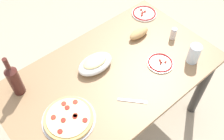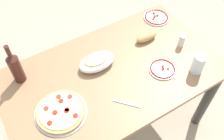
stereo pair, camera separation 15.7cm
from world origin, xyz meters
TOP-DOWN VIEW (x-y plane):
  - ground_plane at (0.00, 0.00)m, footprint 8.00×8.00m
  - dining_table at (0.00, 0.00)m, footprint 1.38×0.80m
  - pepperoni_pizza at (-0.39, -0.09)m, footprint 0.30×0.30m
  - baked_pasta_dish at (-0.05, 0.10)m, footprint 0.24×0.15m
  - wine_bottle at (-0.50, 0.25)m, footprint 0.07×0.07m
  - water_glass at (0.46, -0.26)m, footprint 0.08×0.08m
  - side_plate_near at (0.29, -0.15)m, footprint 0.17×0.17m
  - side_plate_far at (0.56, 0.28)m, footprint 0.19×0.19m
  - bread_loaf at (0.36, 0.13)m, footprint 0.16×0.07m
  - spice_shaker at (0.53, -0.04)m, footprint 0.04×0.04m
  - fork_right at (-0.04, -0.23)m, footprint 0.13×0.14m

SIDE VIEW (x-z plane):
  - ground_plane at x=0.00m, z-range 0.00..0.00m
  - dining_table at x=0.00m, z-range 0.24..0.95m
  - fork_right at x=-0.04m, z-range 0.71..0.72m
  - side_plate_far at x=0.56m, z-range 0.71..0.73m
  - side_plate_near at x=0.29m, z-range 0.71..0.73m
  - pepperoni_pizza at x=-0.39m, z-range 0.71..0.74m
  - bread_loaf at x=0.36m, z-range 0.71..0.77m
  - baked_pasta_dish at x=-0.05m, z-range 0.71..0.79m
  - spice_shaker at x=0.53m, z-range 0.71..0.80m
  - water_glass at x=0.46m, z-range 0.71..0.84m
  - wine_bottle at x=-0.50m, z-range 0.68..0.97m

